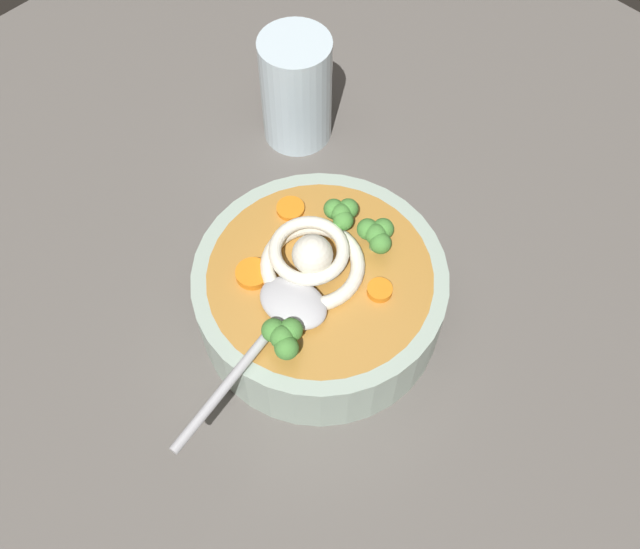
{
  "coord_description": "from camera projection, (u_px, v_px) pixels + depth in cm",
  "views": [
    {
      "loc": [
        -23.59,
        24.53,
        62.84
      ],
      "look_at": [
        -1.65,
        2.26,
        10.79
      ],
      "focal_mm": 40.21,
      "sensor_mm": 36.0,
      "label": 1
    }
  ],
  "objects": [
    {
      "name": "carrot_slice_center",
      "position": [
        290.0,
        209.0,
        0.64
      ],
      "size": [
        2.52,
        2.52,
        0.48
      ],
      "primitive_type": "cylinder",
      "color": "orange",
      "rests_on": "soup_bowl"
    },
    {
      "name": "drinking_glass",
      "position": [
        296.0,
        90.0,
        0.73
      ],
      "size": [
        7.32,
        7.32,
        12.24
      ],
      "primitive_type": "cylinder",
      "color": "silver",
      "rests_on": "table_slab"
    },
    {
      "name": "soup_spoon",
      "position": [
        283.0,
        315.0,
        0.58
      ],
      "size": [
        6.67,
        17.53,
        1.6
      ],
      "rotation": [
        0.0,
        0.0,
        1.74
      ],
      "color": "#B7B7BC",
      "rests_on": "soup_bowl"
    },
    {
      "name": "soup_bowl",
      "position": [
        320.0,
        294.0,
        0.64
      ],
      "size": [
        21.99,
        21.99,
        6.9
      ],
      "color": "#9EB2A3",
      "rests_on": "table_slab"
    },
    {
      "name": "carrot_slice_right",
      "position": [
        382.0,
        288.0,
        0.6
      ],
      "size": [
        2.14,
        2.14,
        0.68
      ],
      "primitive_type": "cylinder",
      "color": "orange",
      "rests_on": "soup_bowl"
    },
    {
      "name": "carrot_slice_front",
      "position": [
        253.0,
        274.0,
        0.6
      ],
      "size": [
        2.89,
        2.89,
        0.73
      ],
      "primitive_type": "cylinder",
      "color": "orange",
      "rests_on": "soup_bowl"
    },
    {
      "name": "broccoli_floret_rear",
      "position": [
        283.0,
        337.0,
        0.56
      ],
      "size": [
        3.78,
        3.25,
        2.99
      ],
      "color": "#7A9E60",
      "rests_on": "soup_bowl"
    },
    {
      "name": "broccoli_floret_left",
      "position": [
        377.0,
        234.0,
        0.61
      ],
      "size": [
        3.64,
        3.14,
        2.88
      ],
      "color": "#7A9E60",
      "rests_on": "soup_bowl"
    },
    {
      "name": "table_slab",
      "position": [
        324.0,
        297.0,
        0.7
      ],
      "size": [
        110.48,
        110.48,
        3.89
      ],
      "primitive_type": "cube",
      "color": "#5B5651",
      "rests_on": "ground"
    },
    {
      "name": "noodle_pile",
      "position": [
        312.0,
        259.0,
        0.6
      ],
      "size": [
        9.79,
        9.6,
        3.94
      ],
      "color": "silver",
      "rests_on": "soup_bowl"
    },
    {
      "name": "broccoli_floret_near_spoon",
      "position": [
        342.0,
        214.0,
        0.62
      ],
      "size": [
        3.51,
        3.02,
        2.77
      ],
      "color": "#7A9E60",
      "rests_on": "soup_bowl"
    }
  ]
}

